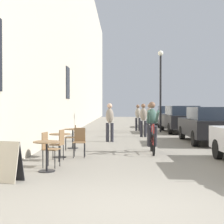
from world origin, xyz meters
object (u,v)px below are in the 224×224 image
parked_car_second (208,124)px  cafe_table_mid (60,140)px  cafe_chair_near_toward_street (49,147)px  pedestrian_far (149,117)px  cafe_table_near (47,150)px  street_lamp (161,80)px  parked_car_fourth (169,116)px  sandwich_board_sign (8,162)px  cafe_table_far (73,134)px  cyclist_on_bicycle (152,129)px  parked_car_third (180,119)px  pedestrian_mid (143,118)px  cafe_chair_mid_toward_street (58,143)px  cafe_chair_far_toward_street (73,136)px  pedestrian_near (110,120)px  cafe_chair_mid_toward_wall (79,140)px  pedestrian_furthest (138,116)px

parked_car_second → cafe_table_mid: bearing=-143.3°
cafe_chair_near_toward_street → pedestrian_far: size_ratio=0.52×
cafe_table_near → pedestrian_far: (3.45, 11.41, 0.43)m
street_lamp → pedestrian_far: bearing=-131.6°
pedestrian_far → parked_car_fourth: pedestrian_far is taller
cafe_table_mid → parked_car_fourth: bearing=69.9°
pedestrian_far → sandwich_board_sign: bearing=-107.8°
cafe_table_far → parked_car_second: 5.80m
cyclist_on_bicycle → parked_car_third: 9.04m
street_lamp → pedestrian_mid: bearing=-110.9°
parked_car_fourth → cafe_table_far: bearing=-112.8°
cyclist_on_bicycle → street_lamp: 9.35m
cafe_chair_mid_toward_street → cafe_chair_far_toward_street: same height
pedestrian_mid → cafe_table_far: bearing=-122.6°
cafe_chair_mid_toward_street → pedestrian_near: size_ratio=0.53×
cafe_table_far → cafe_table_mid: bearing=-92.3°
cafe_table_far → pedestrian_near: bearing=60.3°
cafe_chair_mid_toward_street → cafe_chair_mid_toward_wall: bearing=54.1°
cafe_table_mid → parked_car_third: 11.17m
cafe_chair_near_toward_street → cyclist_on_bicycle: size_ratio=0.51×
cafe_table_far → parked_car_fourth: 13.99m
cyclist_on_bicycle → parked_car_second: bearing=49.0°
cafe_table_near → parked_car_second: bearing=49.2°
cafe_chair_far_toward_street → parked_car_fourth: parked_car_fourth is taller
cafe_chair_mid_toward_wall → cafe_table_near: bearing=-102.6°
cafe_chair_mid_toward_wall → pedestrian_near: size_ratio=0.53×
cafe_chair_far_toward_street → cyclist_on_bicycle: (2.75, -0.50, 0.29)m
pedestrian_far → cafe_chair_near_toward_street: bearing=-108.0°
cafe_chair_mid_toward_street → pedestrian_furthest: bearing=76.1°
pedestrian_mid → pedestrian_near: bearing=-125.4°
cafe_table_mid → parked_car_third: size_ratio=0.16×
street_lamp → parked_car_fourth: 5.67m
cafe_chair_mid_toward_wall → cafe_chair_far_toward_street: (-0.43, 1.51, 0.00)m
cafe_chair_near_toward_street → street_lamp: street_lamp is taller
pedestrian_far → street_lamp: (0.74, 0.83, 2.15)m
cafe_table_near → parked_car_third: size_ratio=0.16×
pedestrian_furthest → parked_car_fourth: size_ratio=0.37×
sandwich_board_sign → street_lamp: bearing=70.4°
pedestrian_far → parked_car_second: bearing=-68.4°
cafe_table_near → pedestrian_mid: 9.42m
cafe_chair_mid_toward_wall → parked_car_fourth: (4.92, 15.00, 0.30)m
cafe_chair_mid_toward_street → pedestrian_near: pedestrian_near is taller
cafe_chair_mid_toward_wall → pedestrian_mid: (2.42, 6.68, 0.43)m
cafe_table_far → street_lamp: (4.18, 7.86, 2.59)m
cafe_table_near → pedestrian_furthest: size_ratio=0.43×
cafe_chair_far_toward_street → pedestrian_near: bearing=67.0°
cafe_chair_near_toward_street → parked_car_fourth: bearing=71.8°
cafe_table_far → pedestrian_near: pedestrian_near is taller
cafe_table_mid → cafe_chair_mid_toward_street: cafe_chair_mid_toward_street is taller
pedestrian_near → parked_car_second: bearing=-4.7°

